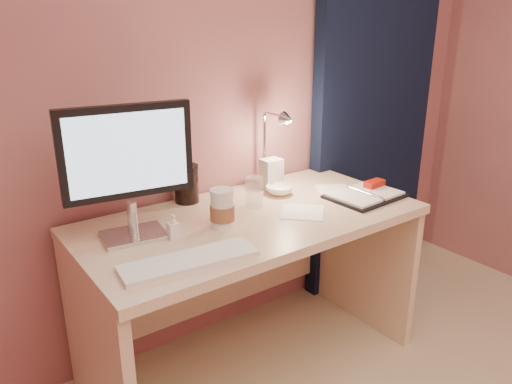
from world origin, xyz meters
TOP-DOWN VIEW (x-y plane):
  - room at (0.95, 1.69)m, footprint 3.50×3.50m
  - desk at (0.00, 1.45)m, footprint 1.40×0.70m
  - monitor at (-0.47, 1.46)m, footprint 0.46×0.19m
  - keyboard at (-0.40, 1.16)m, footprint 0.47×0.18m
  - planner at (0.55, 1.26)m, footprint 0.34×0.26m
  - paper_a at (0.19, 1.29)m, footprint 0.24×0.24m
  - paper_b at (0.50, 1.41)m, footprint 0.20×0.20m
  - coffee_cup at (-0.15, 1.35)m, footprint 0.09×0.09m
  - clear_cup at (0.07, 1.46)m, footprint 0.07×0.07m
  - bowl at (0.26, 1.52)m, footprint 0.16×0.16m
  - lotion_bottle at (-0.36, 1.37)m, footprint 0.04×0.04m
  - dark_jar at (-0.13, 1.68)m, footprint 0.10×0.10m
  - product_box at (0.28, 1.61)m, footprint 0.09×0.08m
  - desk_lamp at (0.28, 1.59)m, footprint 0.10×0.23m

SIDE VIEW (x-z plane):
  - desk at x=0.00m, z-range 0.14..0.87m
  - paper_b at x=0.50m, z-range 0.73..0.73m
  - paper_a at x=0.19m, z-range 0.73..0.73m
  - keyboard at x=-0.40m, z-range 0.73..0.75m
  - planner at x=0.55m, z-range 0.72..0.77m
  - bowl at x=0.26m, z-range 0.73..0.77m
  - lotion_bottle at x=-0.36m, z-range 0.73..0.82m
  - clear_cup at x=0.07m, z-range 0.73..0.86m
  - product_box at x=0.28m, z-range 0.73..0.87m
  - coffee_cup at x=-0.15m, z-range 0.73..0.88m
  - dark_jar at x=-0.13m, z-range 0.73..0.88m
  - desk_lamp at x=0.28m, z-range 0.78..1.14m
  - monitor at x=-0.47m, z-range 0.78..1.27m
  - room at x=0.95m, z-range -0.61..2.89m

